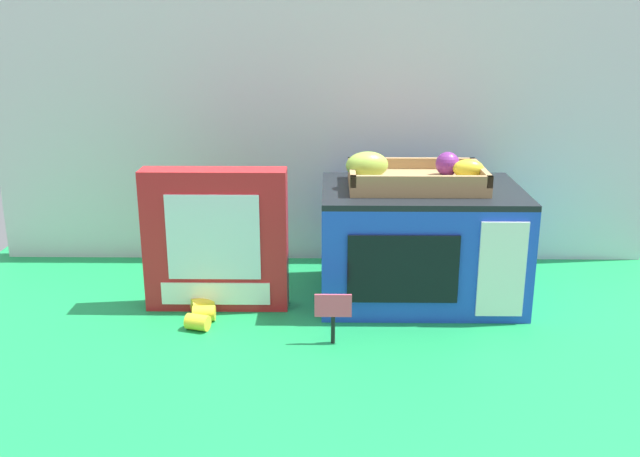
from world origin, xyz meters
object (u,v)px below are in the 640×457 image
price_sign (333,311)px  loose_toy_banana (201,313)px  toy_microwave (420,243)px  food_groups_crate (414,176)px  cookie_set_box (216,240)px

price_sign → loose_toy_banana: (-0.27, 0.10, -0.05)m
toy_microwave → food_groups_crate: size_ratio=1.43×
food_groups_crate → price_sign: (-0.17, -0.25, -0.20)m
loose_toy_banana → food_groups_crate: bearing=18.5°
food_groups_crate → cookie_set_box: bearing=-170.2°
food_groups_crate → loose_toy_banana: size_ratio=2.24×
toy_microwave → cookie_set_box: bearing=-171.4°
toy_microwave → loose_toy_banana: bearing=-162.9°
toy_microwave → food_groups_crate: food_groups_crate is taller
toy_microwave → cookie_set_box: (-0.43, -0.07, 0.03)m
cookie_set_box → loose_toy_banana: bearing=-107.7°
price_sign → loose_toy_banana: bearing=159.7°
food_groups_crate → loose_toy_banana: bearing=-161.5°
food_groups_crate → loose_toy_banana: (-0.44, -0.15, -0.25)m
toy_microwave → loose_toy_banana: toy_microwave is taller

